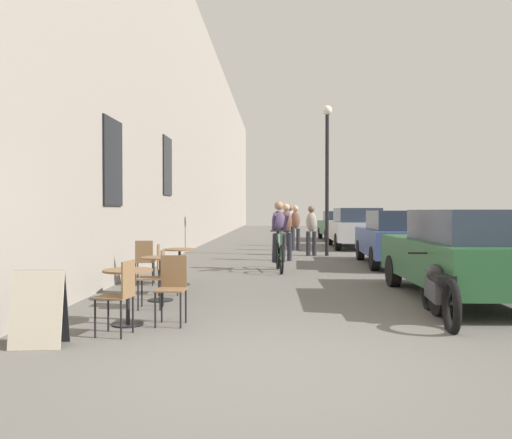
{
  "coord_description": "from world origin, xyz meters",
  "views": [
    {
      "loc": [
        0.02,
        -4.89,
        1.49
      ],
      "look_at": [
        -0.73,
        13.32,
        1.16
      ],
      "focal_mm": 35.98,
      "sensor_mm": 36.0,
      "label": 1
    }
  ],
  "objects_px": {
    "cafe_table_near": "(128,285)",
    "cafe_chair_near_toward_wall": "(120,292)",
    "parked_car_third": "(355,227)",
    "pedestrian_near": "(286,229)",
    "street_lamp": "(327,161)",
    "cafe_chair_near_toward_street": "(172,285)",
    "cafe_chair_mid_toward_street": "(164,265)",
    "cafe_chair_mid_toward_wall": "(156,274)",
    "cafe_table_far": "(180,259)",
    "pedestrian_far": "(295,225)",
    "cyclist_on_bicycle": "(279,238)",
    "parked_car_fourth": "(339,225)",
    "pedestrian_mid": "(311,228)",
    "parked_motorcycle": "(439,290)",
    "cafe_table_mid": "(161,269)",
    "parked_car_nearest": "(464,253)",
    "sandwich_board_sign": "(39,308)",
    "cafe_chair_far_toward_street": "(145,259)",
    "pedestrian_furthest": "(290,223)",
    "parked_car_second": "(397,237)"
  },
  "relations": [
    {
      "from": "street_lamp",
      "to": "sandwich_board_sign",
      "type": "bearing_deg",
      "value": -110.46
    },
    {
      "from": "cafe_chair_near_toward_wall",
      "to": "pedestrian_mid",
      "type": "height_order",
      "value": "pedestrian_mid"
    },
    {
      "from": "cafe_chair_mid_toward_wall",
      "to": "pedestrian_far",
      "type": "distance_m",
      "value": 11.54
    },
    {
      "from": "cafe_chair_near_toward_street",
      "to": "pedestrian_near",
      "type": "relative_size",
      "value": 0.53
    },
    {
      "from": "cafe_table_far",
      "to": "cyclist_on_bicycle",
      "type": "bearing_deg",
      "value": 51.4
    },
    {
      "from": "cafe_table_far",
      "to": "street_lamp",
      "type": "distance_m",
      "value": 8.01
    },
    {
      "from": "cafe_chair_mid_toward_wall",
      "to": "cafe_chair_far_toward_street",
      "type": "bearing_deg",
      "value": 108.42
    },
    {
      "from": "cafe_chair_mid_toward_wall",
      "to": "parked_car_second",
      "type": "distance_m",
      "value": 8.05
    },
    {
      "from": "cafe_chair_near_toward_wall",
      "to": "parked_car_third",
      "type": "distance_m",
      "value": 15.16
    },
    {
      "from": "cafe_chair_near_toward_wall",
      "to": "cafe_chair_far_toward_street",
      "type": "relative_size",
      "value": 1.0
    },
    {
      "from": "cafe_table_far",
      "to": "pedestrian_far",
      "type": "relative_size",
      "value": 0.43
    },
    {
      "from": "cafe_table_far",
      "to": "street_lamp",
      "type": "relative_size",
      "value": 0.15
    },
    {
      "from": "cafe_table_mid",
      "to": "parked_car_third",
      "type": "distance_m",
      "value": 12.98
    },
    {
      "from": "cafe_chair_mid_toward_wall",
      "to": "parked_car_fourth",
      "type": "distance_m",
      "value": 18.61
    },
    {
      "from": "pedestrian_near",
      "to": "street_lamp",
      "type": "distance_m",
      "value": 3.07
    },
    {
      "from": "cyclist_on_bicycle",
      "to": "parked_motorcycle",
      "type": "bearing_deg",
      "value": -68.86
    },
    {
      "from": "cafe_chair_near_toward_street",
      "to": "cafe_chair_near_toward_wall",
      "type": "bearing_deg",
      "value": -127.44
    },
    {
      "from": "parked_car_third",
      "to": "pedestrian_far",
      "type": "bearing_deg",
      "value": -149.93
    },
    {
      "from": "pedestrian_mid",
      "to": "parked_car_fourth",
      "type": "xyz_separation_m",
      "value": [
        1.97,
        8.84,
        -0.17
      ]
    },
    {
      "from": "cyclist_on_bicycle",
      "to": "parked_car_nearest",
      "type": "distance_m",
      "value": 5.04
    },
    {
      "from": "cafe_chair_far_toward_street",
      "to": "pedestrian_furthest",
      "type": "bearing_deg",
      "value": 74.43
    },
    {
      "from": "cafe_table_near",
      "to": "parked_car_fourth",
      "type": "relative_size",
      "value": 0.18
    },
    {
      "from": "cafe_table_near",
      "to": "cafe_chair_near_toward_wall",
      "type": "height_order",
      "value": "cafe_chair_near_toward_wall"
    },
    {
      "from": "cafe_chair_mid_toward_wall",
      "to": "pedestrian_near",
      "type": "distance_m",
      "value": 7.73
    },
    {
      "from": "cafe_table_near",
      "to": "parked_car_fourth",
      "type": "xyz_separation_m",
      "value": [
        5.02,
        19.07,
        0.23
      ]
    },
    {
      "from": "cafe_chair_mid_toward_street",
      "to": "parked_car_fourth",
      "type": "relative_size",
      "value": 0.22
    },
    {
      "from": "cafe_chair_mid_toward_street",
      "to": "pedestrian_furthest",
      "type": "relative_size",
      "value": 0.53
    },
    {
      "from": "cafe_chair_mid_toward_street",
      "to": "parked_motorcycle",
      "type": "xyz_separation_m",
      "value": [
        4.18,
        -1.88,
        -0.11
      ]
    },
    {
      "from": "parked_car_second",
      "to": "parked_car_fourth",
      "type": "relative_size",
      "value": 1.03
    },
    {
      "from": "cafe_chair_near_toward_wall",
      "to": "pedestrian_mid",
      "type": "xyz_separation_m",
      "value": [
        2.97,
        10.79,
        0.4
      ]
    },
    {
      "from": "cafe_table_near",
      "to": "cafe_chair_near_toward_wall",
      "type": "distance_m",
      "value": 0.57
    },
    {
      "from": "cafe_table_near",
      "to": "cafe_chair_far_toward_street",
      "type": "relative_size",
      "value": 0.81
    },
    {
      "from": "cafe_chair_near_toward_street",
      "to": "cafe_chair_mid_toward_street",
      "type": "relative_size",
      "value": 1.0
    },
    {
      "from": "cafe_chair_near_toward_wall",
      "to": "cafe_table_far",
      "type": "bearing_deg",
      "value": 91.17
    },
    {
      "from": "cafe_table_far",
      "to": "cafe_chair_far_toward_street",
      "type": "bearing_deg",
      "value": -173.72
    },
    {
      "from": "parked_car_third",
      "to": "cafe_table_mid",
      "type": "bearing_deg",
      "value": -112.59
    },
    {
      "from": "cafe_chair_far_toward_street",
      "to": "sandwich_board_sign",
      "type": "relative_size",
      "value": 1.07
    },
    {
      "from": "cafe_chair_near_toward_street",
      "to": "parked_car_third",
      "type": "bearing_deg",
      "value": 72.02
    },
    {
      "from": "cafe_chair_mid_toward_street",
      "to": "sandwich_board_sign",
      "type": "distance_m",
      "value": 3.51
    },
    {
      "from": "cafe_chair_mid_toward_wall",
      "to": "pedestrian_far",
      "type": "relative_size",
      "value": 0.54
    },
    {
      "from": "sandwich_board_sign",
      "to": "parked_car_nearest",
      "type": "relative_size",
      "value": 0.2
    },
    {
      "from": "pedestrian_furthest",
      "to": "parked_car_second",
      "type": "xyz_separation_m",
      "value": [
        2.68,
        -7.49,
        -0.18
      ]
    },
    {
      "from": "cafe_chair_near_toward_wall",
      "to": "pedestrian_far",
      "type": "relative_size",
      "value": 0.54
    },
    {
      "from": "cafe_chair_mid_toward_street",
      "to": "cafe_table_far",
      "type": "distance_m",
      "value": 1.18
    },
    {
      "from": "sandwich_board_sign",
      "to": "cyclist_on_bicycle",
      "type": "xyz_separation_m",
      "value": [
        2.65,
        7.13,
        0.39
      ]
    },
    {
      "from": "cafe_chair_near_toward_wall",
      "to": "pedestrian_mid",
      "type": "relative_size",
      "value": 0.54
    },
    {
      "from": "cafe_chair_mid_toward_street",
      "to": "parked_car_second",
      "type": "distance_m",
      "value": 7.21
    },
    {
      "from": "cyclist_on_bicycle",
      "to": "parked_motorcycle",
      "type": "distance_m",
      "value": 5.97
    },
    {
      "from": "parked_car_third",
      "to": "parked_motorcycle",
      "type": "height_order",
      "value": "parked_car_third"
    },
    {
      "from": "pedestrian_near",
      "to": "parked_car_nearest",
      "type": "relative_size",
      "value": 0.4
    }
  ]
}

